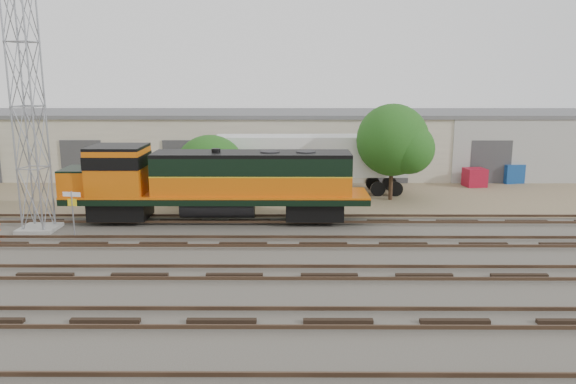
{
  "coord_description": "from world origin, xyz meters",
  "views": [
    {
      "loc": [
        2.36,
        -25.42,
        8.32
      ],
      "look_at": [
        2.23,
        4.0,
        2.2
      ],
      "focal_mm": 35.0,
      "sensor_mm": 36.0,
      "label": 1
    }
  ],
  "objects": [
    {
      "name": "tracks",
      "position": [
        0.0,
        -3.0,
        0.08
      ],
      "size": [
        80.0,
        20.4,
        0.28
      ],
      "color": "black",
      "rests_on": "ground"
    },
    {
      "name": "dumpster_blue",
      "position": [
        19.79,
        18.37,
        0.75
      ],
      "size": [
        1.9,
        1.83,
        1.5
      ],
      "primitive_type": "cube",
      "rotation": [
        0.0,
        0.0,
        0.23
      ],
      "color": "navy",
      "rests_on": "ground"
    },
    {
      "name": "sign_post",
      "position": [
        -9.09,
        3.18,
        1.68
      ],
      "size": [
        0.98,
        0.2,
        2.4
      ],
      "color": "gray",
      "rests_on": "ground"
    },
    {
      "name": "semi_trailer",
      "position": [
        4.13,
        14.24,
        2.61
      ],
      "size": [
        13.52,
        2.89,
        4.15
      ],
      "rotation": [
        0.0,
        0.0,
        0.01
      ],
      "color": "silver",
      "rests_on": "ground"
    },
    {
      "name": "dirt_strip",
      "position": [
        0.0,
        15.0,
        0.01
      ],
      "size": [
        80.0,
        16.0,
        0.02
      ],
      "primitive_type": "cube",
      "color": "#726047",
      "rests_on": "ground"
    },
    {
      "name": "signal_tower",
      "position": [
        -11.43,
        4.24,
        6.49
      ],
      "size": [
        1.96,
        1.96,
        13.29
      ],
      "rotation": [
        0.0,
        0.0,
        -0.13
      ],
      "color": "gray",
      "rests_on": "ground"
    },
    {
      "name": "locomotive",
      "position": [
        -2.15,
        6.0,
        2.39
      ],
      "size": [
        17.33,
        3.04,
        4.16
      ],
      "color": "black",
      "rests_on": "tracks"
    },
    {
      "name": "warehouse",
      "position": [
        0.04,
        22.98,
        2.65
      ],
      "size": [
        58.4,
        10.4,
        5.3
      ],
      "color": "beige",
      "rests_on": "ground"
    },
    {
      "name": "dumpster_red",
      "position": [
        16.41,
        16.69,
        0.7
      ],
      "size": [
        1.67,
        1.59,
        1.4
      ],
      "primitive_type": "cube",
      "rotation": [
        0.0,
        0.0,
        0.13
      ],
      "color": "maroon",
      "rests_on": "ground"
    },
    {
      "name": "tree_mid",
      "position": [
        -2.7,
        10.91,
        2.0
      ],
      "size": [
        5.05,
        4.81,
        4.81
      ],
      "color": "#382619",
      "rests_on": "ground"
    },
    {
      "name": "ground",
      "position": [
        0.0,
        0.0,
        0.0
      ],
      "size": [
        140.0,
        140.0,
        0.0
      ],
      "primitive_type": "plane",
      "color": "#47423A",
      "rests_on": "ground"
    },
    {
      "name": "tree_east",
      "position": [
        9.43,
        11.78,
        3.98
      ],
      "size": [
        5.07,
        4.83,
        6.52
      ],
      "color": "#382619",
      "rests_on": "ground"
    }
  ]
}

